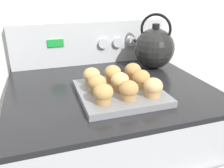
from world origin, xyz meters
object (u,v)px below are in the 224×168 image
(muffin_r1_c0, at_px, (97,84))
(muffin_r2_c0, at_px, (92,76))
(muffin_r0_c1, at_px, (129,90))
(tea_kettle, at_px, (154,48))
(muffin_r2_c1, at_px, (113,74))
(muffin_pan, at_px, (120,92))
(muffin_r0_c0, at_px, (103,94))
(muffin_r0_c2, at_px, (153,88))
(muffin_r2_c2, at_px, (133,71))
(muffin_r1_c1, at_px, (120,81))
(muffin_r1_c2, at_px, (141,79))

(muffin_r1_c0, xyz_separation_m, muffin_r2_c0, (-0.00, 0.08, 0.00))
(muffin_r0_c1, relative_size, tea_kettle, 0.25)
(muffin_r2_c1, relative_size, tea_kettle, 0.25)
(muffin_pan, height_order, muffin_r2_c1, muffin_r2_c1)
(muffin_r0_c0, height_order, muffin_r0_c2, same)
(muffin_r0_c1, height_order, muffin_r2_c0, same)
(muffin_r0_c0, height_order, tea_kettle, tea_kettle)
(muffin_r0_c0, bearing_deg, muffin_r2_c2, 44.74)
(muffin_r0_c2, height_order, muffin_r2_c2, same)
(muffin_r0_c2, bearing_deg, muffin_r2_c1, 116.73)
(muffin_r0_c2, relative_size, muffin_r2_c0, 1.00)
(muffin_r0_c0, distance_m, muffin_r2_c0, 0.16)
(muffin_r2_c0, relative_size, tea_kettle, 0.25)
(muffin_r0_c0, bearing_deg, muffin_r0_c2, -0.85)
(muffin_r0_c0, distance_m, muffin_r0_c2, 0.17)
(muffin_r1_c1, bearing_deg, muffin_r1_c0, 178.77)
(muffin_r0_c1, relative_size, muffin_r2_c1, 1.00)
(muffin_r0_c1, xyz_separation_m, muffin_r2_c2, (0.08, 0.17, 0.00))
(muffin_r1_c1, relative_size, muffin_r2_c1, 1.00)
(muffin_pan, bearing_deg, muffin_r1_c2, 1.55)
(muffin_r0_c1, xyz_separation_m, muffin_r1_c0, (-0.08, 0.08, 0.00))
(muffin_r0_c2, bearing_deg, muffin_r1_c0, 152.92)
(muffin_r1_c1, bearing_deg, muffin_r2_c0, 135.60)
(muffin_r0_c0, xyz_separation_m, muffin_r1_c2, (0.17, 0.08, 0.00))
(tea_kettle, bearing_deg, muffin_r1_c1, -136.25)
(muffin_r0_c2, xyz_separation_m, muffin_r1_c0, (-0.17, 0.09, 0.00))
(muffin_r1_c2, bearing_deg, muffin_r0_c0, -153.35)
(muffin_pan, height_order, muffin_r1_c1, muffin_r1_c1)
(muffin_r1_c0, bearing_deg, muffin_r2_c2, 26.77)
(muffin_r0_c0, bearing_deg, muffin_r2_c1, 62.84)
(muffin_r0_c2, height_order, muffin_r1_c0, same)
(muffin_r0_c2, bearing_deg, muffin_r0_c1, 177.92)
(muffin_r2_c2, relative_size, tea_kettle, 0.25)
(muffin_r0_c0, height_order, muffin_r1_c0, same)
(muffin_r1_c2, distance_m, tea_kettle, 0.30)
(muffin_r0_c2, xyz_separation_m, muffin_r2_c2, (-0.00, 0.17, 0.00))
(muffin_r0_c1, height_order, muffin_r1_c2, same)
(muffin_r2_c1, bearing_deg, muffin_pan, -90.67)
(muffin_r2_c2, xyz_separation_m, tea_kettle, (0.17, 0.16, 0.04))
(tea_kettle, bearing_deg, muffin_r2_c0, -154.04)
(muffin_r2_c1, distance_m, tea_kettle, 0.31)
(muffin_r0_c2, relative_size, muffin_r2_c1, 1.00)
(muffin_r2_c0, bearing_deg, muffin_r0_c1, -62.78)
(muffin_r1_c2, bearing_deg, muffin_r2_c2, 88.33)
(muffin_pan, height_order, muffin_r0_c0, muffin_r0_c0)
(muffin_r1_c2, bearing_deg, muffin_r2_c0, 154.40)
(muffin_r1_c2, bearing_deg, tea_kettle, 54.36)
(muffin_r2_c2, bearing_deg, muffin_r1_c2, -91.67)
(muffin_r0_c1, bearing_deg, muffin_pan, 90.55)
(muffin_r0_c0, relative_size, muffin_r1_c1, 1.00)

